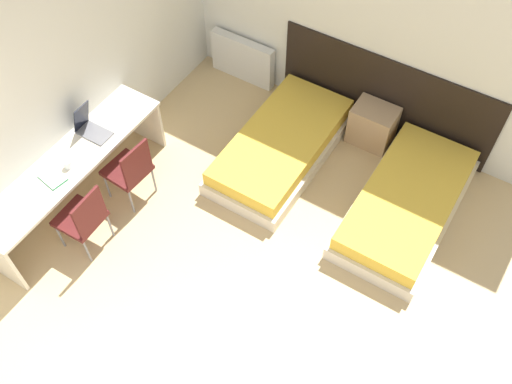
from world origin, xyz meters
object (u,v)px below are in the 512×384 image
Objects in this scene: chair_near_laptop at (130,169)px; chair_near_notebook at (83,217)px; laptop at (90,127)px; bed_near_door at (406,203)px; nightstand at (373,125)px; bed_near_window at (282,146)px.

chair_near_notebook is (0.00, -0.73, 0.00)m from chair_near_laptop.
laptop reaches higher than chair_near_notebook.
bed_near_door is 3.87× the size of nightstand.
bed_near_door is at bearing -45.44° from nightstand.
nightstand reaches higher than bed_near_window.
nightstand is 2.85m from chair_near_laptop.
laptop is (-0.50, 0.04, 0.31)m from chair_near_laptop.
chair_near_notebook is at bearing -122.62° from nightstand.
nightstand is 0.58× the size of chair_near_laptop.
nightstand is at bearing 41.20° from laptop.
bed_near_window is 1.76m from chair_near_laptop.
bed_near_door is 2.98m from chair_near_laptop.
chair_near_laptop is at bearing -152.53° from bed_near_door.
chair_near_notebook is (-1.85, -2.89, 0.23)m from nightstand.
laptop is at bearing -139.94° from bed_near_window.
nightstand reaches higher than bed_near_door.
laptop is at bearing 121.60° from chair_near_notebook.
chair_near_laptop is at bearing 88.42° from chair_near_notebook.
chair_near_laptop reaches higher than bed_near_window.
bed_near_window is 3.87× the size of nightstand.
chair_near_laptop is (-1.85, -2.16, 0.23)m from nightstand.
laptop reaches higher than bed_near_door.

